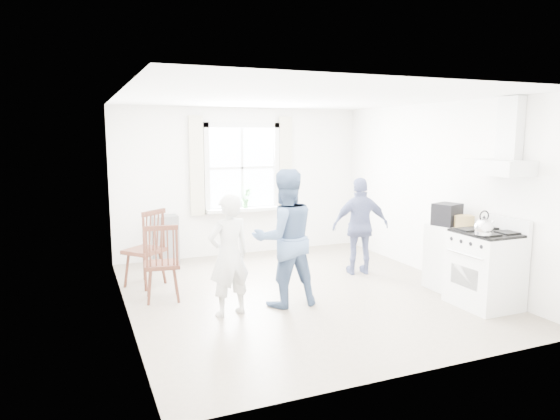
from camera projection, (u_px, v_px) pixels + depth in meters
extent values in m
cube|color=gray|center=(300.00, 293.00, 6.79)|extent=(4.62, 5.12, 0.02)
cube|color=white|center=(241.00, 182.00, 8.89)|extent=(4.62, 0.04, 2.64)
cube|color=white|center=(424.00, 232.00, 4.29)|extent=(4.62, 0.04, 2.64)
cube|color=white|center=(122.00, 208.00, 5.73)|extent=(0.04, 5.12, 2.64)
cube|color=white|center=(438.00, 191.00, 7.45)|extent=(0.04, 5.12, 2.64)
cube|color=white|center=(301.00, 97.00, 6.39)|extent=(4.62, 5.12, 0.02)
cube|color=white|center=(242.00, 168.00, 8.82)|extent=(1.20, 0.02, 1.40)
cube|color=silver|center=(242.00, 125.00, 8.68)|extent=(1.38, 0.09, 0.09)
cube|color=silver|center=(243.00, 210.00, 8.91)|extent=(1.38, 0.09, 0.09)
cube|color=silver|center=(207.00, 169.00, 8.55)|extent=(0.09, 0.09, 1.58)
cube|color=silver|center=(276.00, 167.00, 9.04)|extent=(0.09, 0.09, 1.58)
cube|color=silver|center=(244.00, 209.00, 8.84)|extent=(1.38, 0.24, 0.06)
cube|color=beige|center=(197.00, 166.00, 8.47)|extent=(0.24, 0.05, 1.70)
cube|color=beige|center=(285.00, 164.00, 9.09)|extent=(0.24, 0.05, 1.70)
cube|color=silver|center=(498.00, 167.00, 6.06)|extent=(0.45, 0.76, 0.18)
cube|color=silver|center=(510.00, 128.00, 6.04)|extent=(0.14, 0.30, 0.76)
cube|color=slate|center=(166.00, 239.00, 8.33)|extent=(0.40, 0.30, 0.80)
cube|color=white|center=(485.00, 270.00, 6.20)|extent=(0.65, 0.76, 0.92)
cube|color=black|center=(487.00, 233.00, 6.13)|extent=(0.61, 0.72, 0.03)
cube|color=white|center=(505.00, 224.00, 6.23)|extent=(0.06, 0.76, 0.20)
cylinder|color=silver|center=(464.00, 254.00, 6.04)|extent=(0.02, 0.61, 0.02)
sphere|color=silver|center=(484.00, 227.00, 5.86)|extent=(0.22, 0.22, 0.22)
cylinder|color=silver|center=(483.00, 233.00, 5.86)|extent=(0.20, 0.20, 0.04)
torus|color=black|center=(484.00, 216.00, 5.84)|extent=(0.14, 0.03, 0.14)
cube|color=silver|center=(450.00, 258.00, 6.87)|extent=(0.50, 0.55, 0.90)
cube|color=black|center=(447.00, 219.00, 6.84)|extent=(0.42, 0.39, 0.16)
cube|color=black|center=(447.00, 209.00, 6.82)|extent=(0.42, 0.39, 0.14)
cube|color=tan|center=(463.00, 221.00, 6.71)|extent=(0.30, 0.26, 0.16)
cube|color=#401E14|center=(144.00, 251.00, 7.05)|extent=(0.65, 0.65, 0.06)
cube|color=#401E14|center=(154.00, 231.00, 6.92)|extent=(0.38, 0.34, 0.61)
cylinder|color=#401E14|center=(145.00, 269.00, 7.09)|extent=(0.04, 0.04, 0.48)
cube|color=#401E14|center=(162.00, 265.00, 6.45)|extent=(0.49, 0.47, 0.05)
cube|color=#401E14|center=(162.00, 247.00, 6.23)|extent=(0.42, 0.12, 0.56)
cylinder|color=#401E14|center=(163.00, 283.00, 6.48)|extent=(0.04, 0.04, 0.45)
imported|color=silver|center=(229.00, 255.00, 5.86)|extent=(0.63, 0.63, 1.45)
imported|color=#4C658E|center=(285.00, 238.00, 6.19)|extent=(0.84, 0.84, 1.72)
imported|color=navy|center=(360.00, 226.00, 7.62)|extent=(1.06, 1.06, 1.49)
imported|color=#387D37|center=(246.00, 198.00, 8.80)|extent=(0.20, 0.20, 0.35)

